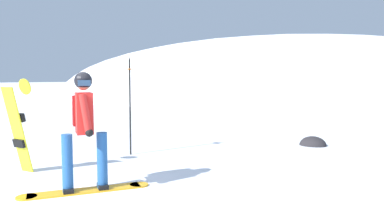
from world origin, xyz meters
name	(u,v)px	position (x,y,z in m)	size (l,w,h in m)	color
ground_plane	(56,207)	(0.00, 0.00, 0.00)	(300.00, 300.00, 0.00)	white
ridge_peak_main	(278,95)	(-6.53, 33.20, 0.00)	(43.75, 39.38, 11.14)	white
snowboarder_main	(84,128)	(-0.16, 0.67, 0.92)	(1.26, 1.49, 1.71)	orange
spare_snowboard	(19,126)	(-1.88, 0.86, 0.82)	(0.28, 0.40, 1.62)	yellow
piste_marker_near	(130,99)	(-1.21, 3.02, 1.18)	(0.20, 0.20, 2.08)	black
rock_dark	(313,145)	(1.99, 6.02, 0.00)	(0.64, 0.54, 0.45)	#282628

